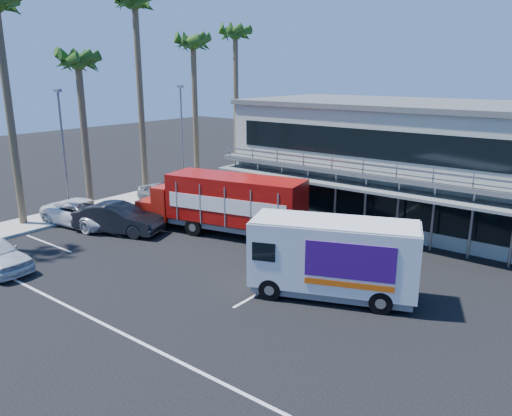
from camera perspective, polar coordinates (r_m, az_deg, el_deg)
The scene contains 15 objects.
ground at distance 22.87m, azimuth -3.17°, elevation -8.15°, with size 120.00×120.00×0.00m, color black.
building at distance 32.98m, azimuth 18.28°, elevation 5.08°, with size 22.40×12.00×7.30m.
curb_strip at distance 37.24m, azimuth -14.59°, elevation 0.84°, with size 3.00×32.00×0.16m, color #A5A399.
palm_c at distance 34.32m, azimuth -19.62°, elevation 14.69°, with size 2.80×2.80×10.75m.
palm_d at distance 37.70m, azimuth -13.61°, elevation 20.60°, with size 2.80×2.80×14.75m.
palm_e at distance 40.53m, azimuth -7.18°, elevation 17.34°, with size 2.80×2.80×12.25m.
palm_f at distance 44.90m, azimuth -2.37°, elevation 18.39°, with size 2.80×2.80×13.25m.
light_pole_near at distance 33.00m, azimuth -21.14°, elevation 6.32°, with size 0.50×0.25×8.09m.
light_pole_far at distance 39.03m, azimuth -8.45°, elevation 8.44°, with size 0.50×0.25×8.09m.
red_truck at distance 28.50m, azimuth -3.60°, elevation 0.66°, with size 10.48×4.44×3.44m.
white_van at distance 20.80m, azimuth 8.80°, elevation -5.58°, with size 7.12×4.69×3.30m.
parked_car_b at distance 30.01m, azimuth -15.46°, elevation -1.15°, with size 1.83×5.23×1.72m, color black.
parked_car_c at distance 32.14m, azimuth -19.14°, elevation -0.53°, with size 2.57×5.56×1.55m, color white.
parked_car_d at distance 34.05m, azimuth -6.85°, elevation 1.16°, with size 2.28×5.60×1.62m, color #2C2F3A.
parked_car_e at distance 35.89m, azimuth -10.64°, elevation 1.61°, with size 1.73×4.31×1.47m, color gray.
Camera 1 is at (13.87, -15.72, 9.13)m, focal length 35.00 mm.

